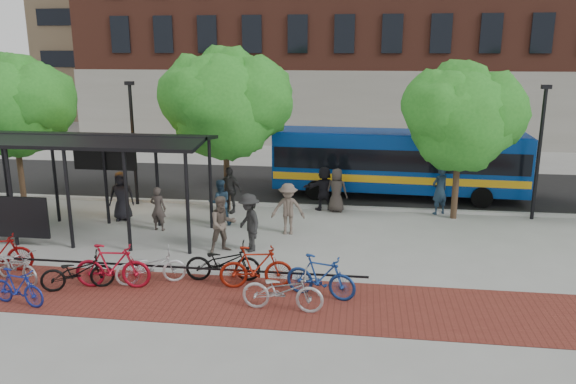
# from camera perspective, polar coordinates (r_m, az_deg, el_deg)

# --- Properties ---
(ground) EXTENTS (160.00, 160.00, 0.00)m
(ground) POSITION_cam_1_polar(r_m,az_deg,el_deg) (19.53, 0.15, -4.78)
(ground) COLOR #9E9E99
(ground) RESTS_ON ground
(asphalt_street) EXTENTS (160.00, 8.00, 0.01)m
(asphalt_street) POSITION_cam_1_polar(r_m,az_deg,el_deg) (27.17, 2.39, 0.74)
(asphalt_street) COLOR black
(asphalt_street) RESTS_ON ground
(curb) EXTENTS (160.00, 0.25, 0.12)m
(curb) POSITION_cam_1_polar(r_m,az_deg,el_deg) (23.30, 1.46, -1.43)
(curb) COLOR #B7B7B2
(curb) RESTS_ON ground
(brick_strip) EXTENTS (24.00, 3.00, 0.01)m
(brick_strip) POSITION_cam_1_polar(r_m,az_deg,el_deg) (15.41, -9.90, -10.44)
(brick_strip) COLOR maroon
(brick_strip) RESTS_ON ground
(bike_rack_rail) EXTENTS (12.00, 0.05, 0.95)m
(bike_rack_rail) POSITION_cam_1_polar(r_m,az_deg,el_deg) (16.60, -13.29, -8.77)
(bike_rack_rail) COLOR black
(bike_rack_rail) RESTS_ON ground
(bus_shelter) EXTENTS (10.60, 3.07, 3.60)m
(bus_shelter) POSITION_cam_1_polar(r_m,az_deg,el_deg) (20.99, -22.67, 3.91)
(bus_shelter) COLOR black
(bus_shelter) RESTS_ON ground
(tree_a) EXTENTS (4.90, 4.00, 6.18)m
(tree_a) POSITION_cam_1_polar(r_m,az_deg,el_deg) (26.05, -25.98, 8.18)
(tree_a) COLOR #382619
(tree_a) RESTS_ON ground
(tree_b) EXTENTS (5.15, 4.20, 6.47)m
(tree_b) POSITION_cam_1_polar(r_m,az_deg,el_deg) (22.37, -6.17, 9.30)
(tree_b) COLOR #382619
(tree_b) RESTS_ON ground
(tree_c) EXTENTS (4.66, 3.80, 5.92)m
(tree_c) POSITION_cam_1_polar(r_m,az_deg,el_deg) (22.07, 17.39, 7.60)
(tree_c) COLOR #382619
(tree_c) RESTS_ON ground
(lamp_post_left) EXTENTS (0.35, 0.20, 5.12)m
(lamp_post_left) POSITION_cam_1_polar(r_m,az_deg,el_deg) (24.11, -15.45, 5.13)
(lamp_post_left) COLOR black
(lamp_post_left) RESTS_ON ground
(lamp_post_right) EXTENTS (0.35, 0.20, 5.12)m
(lamp_post_right) POSITION_cam_1_polar(r_m,az_deg,el_deg) (23.14, 24.18, 4.01)
(lamp_post_right) COLOR black
(lamp_post_right) RESTS_ON ground
(bus) EXTENTS (10.90, 2.95, 2.92)m
(bus) POSITION_cam_1_polar(r_m,az_deg,el_deg) (25.08, 11.10, 3.23)
(bus) COLOR navy
(bus) RESTS_ON ground
(bike_2) EXTENTS (1.96, 1.33, 0.97)m
(bike_2) POSITION_cam_1_polar(r_m,az_deg,el_deg) (17.65, -25.89, -6.75)
(bike_2) COLOR #98989A
(bike_2) RESTS_ON ground
(bike_3) EXTENTS (1.70, 0.80, 0.98)m
(bike_3) POSITION_cam_1_polar(r_m,az_deg,el_deg) (16.10, -25.78, -8.72)
(bike_3) COLOR navy
(bike_3) RESTS_ON ground
(bike_4) EXTENTS (2.03, 1.36, 1.01)m
(bike_4) POSITION_cam_1_polar(r_m,az_deg,el_deg) (16.48, -20.61, -7.61)
(bike_4) COLOR black
(bike_4) RESTS_ON ground
(bike_5) EXTENTS (2.14, 0.77, 1.26)m
(bike_5) POSITION_cam_1_polar(r_m,az_deg,el_deg) (16.21, -17.40, -7.22)
(bike_5) COLOR maroon
(bike_5) RESTS_ON ground
(bike_6) EXTENTS (2.06, 1.35, 1.02)m
(bike_6) POSITION_cam_1_polar(r_m,az_deg,el_deg) (16.25, -13.78, -7.36)
(bike_6) COLOR #BDBDC0
(bike_6) RESTS_ON ground
(bike_8) EXTENTS (2.19, 0.97, 1.11)m
(bike_8) POSITION_cam_1_polar(r_m,az_deg,el_deg) (16.08, -6.63, -7.08)
(bike_8) COLOR black
(bike_8) RESTS_ON ground
(bike_9) EXTENTS (2.09, 0.91, 1.21)m
(bike_9) POSITION_cam_1_polar(r_m,az_deg,el_deg) (15.51, -3.27, -7.64)
(bike_9) COLOR maroon
(bike_9) RESTS_ON ground
(bike_10) EXTENTS (2.12, 0.84, 1.09)m
(bike_10) POSITION_cam_1_polar(r_m,az_deg,el_deg) (14.25, -0.55, -9.95)
(bike_10) COLOR #ABAAAD
(bike_10) RESTS_ON ground
(bike_11) EXTENTS (2.02, 1.06, 1.17)m
(bike_11) POSITION_cam_1_polar(r_m,az_deg,el_deg) (14.97, 3.34, -8.58)
(bike_11) COLOR navy
(bike_11) RESTS_ON ground
(pedestrian_0) EXTENTS (1.05, 0.82, 1.90)m
(pedestrian_0) POSITION_cam_1_polar(r_m,az_deg,el_deg) (22.33, -16.55, -0.38)
(pedestrian_0) COLOR black
(pedestrian_0) RESTS_ON ground
(pedestrian_1) EXTENTS (0.63, 0.45, 1.62)m
(pedestrian_1) POSITION_cam_1_polar(r_m,az_deg,el_deg) (20.75, -13.06, -1.66)
(pedestrian_1) COLOR #3D3531
(pedestrian_1) RESTS_ON ground
(pedestrian_2) EXTENTS (1.03, 0.93, 1.74)m
(pedestrian_2) POSITION_cam_1_polar(r_m,az_deg,el_deg) (20.95, -6.94, -1.07)
(pedestrian_2) COLOR #21384D
(pedestrian_2) RESTS_ON ground
(pedestrian_3) EXTENTS (1.23, 0.75, 1.84)m
(pedestrian_3) POSITION_cam_1_polar(r_m,az_deg,el_deg) (19.79, -0.00, -1.72)
(pedestrian_3) COLOR brown
(pedestrian_3) RESTS_ON ground
(pedestrian_4) EXTENTS (1.18, 0.79, 1.86)m
(pedestrian_4) POSITION_cam_1_polar(r_m,az_deg,el_deg) (22.51, -5.97, 0.22)
(pedestrian_4) COLOR #292929
(pedestrian_4) RESTS_ON ground
(pedestrian_5) EXTENTS (1.75, 1.13, 1.80)m
(pedestrian_5) POSITION_cam_1_polar(r_m,az_deg,el_deg) (22.82, 3.69, 0.38)
(pedestrian_5) COLOR black
(pedestrian_5) RESTS_ON ground
(pedestrian_6) EXTENTS (0.97, 0.74, 1.77)m
(pedestrian_6) POSITION_cam_1_polar(r_m,az_deg,el_deg) (22.61, 4.96, 0.19)
(pedestrian_6) COLOR #3C3430
(pedestrian_6) RESTS_ON ground
(pedestrian_7) EXTENTS (0.86, 0.80, 1.96)m
(pedestrian_7) POSITION_cam_1_polar(r_m,az_deg,el_deg) (22.95, 15.17, 0.19)
(pedestrian_7) COLOR #1C3043
(pedestrian_7) RESTS_ON ground
(pedestrian_8) EXTENTS (1.14, 1.08, 1.85)m
(pedestrian_8) POSITION_cam_1_polar(r_m,az_deg,el_deg) (18.21, -6.66, -3.26)
(pedestrian_8) COLOR brown
(pedestrian_8) RESTS_ON ground
(pedestrian_9) EXTENTS (1.28, 1.42, 1.92)m
(pedestrian_9) POSITION_cam_1_polar(r_m,az_deg,el_deg) (18.18, -3.98, -3.12)
(pedestrian_9) COLOR black
(pedestrian_9) RESTS_ON ground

